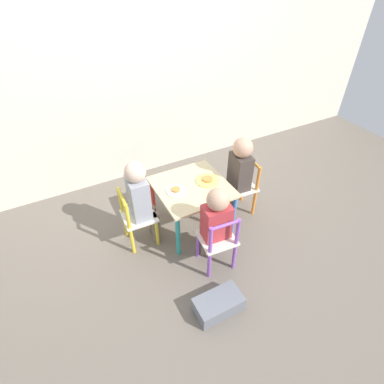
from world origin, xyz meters
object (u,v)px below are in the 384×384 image
plate_left (176,190)px  chair_yellow (137,218)px  plate_right (208,180)px  chair_purple (218,242)px  kids_table (192,192)px  chair_orange (242,187)px  storage_bin (218,304)px  child_front (215,219)px  child_left (141,197)px  child_right (238,170)px

plate_left → chair_yellow: bearing=176.2°
plate_right → plate_left: 0.30m
chair_purple → plate_left: (-0.11, 0.50, 0.18)m
kids_table → chair_orange: size_ratio=1.11×
storage_bin → chair_purple: bearing=60.5°
kids_table → child_front: child_front is taller
child_left → storage_bin: bearing=-164.0°
plate_right → plate_left: size_ratio=1.25×
child_right → plate_right: bearing=-92.5°
kids_table → child_front: (-0.04, -0.43, 0.07)m
kids_table → chair_orange: bearing=-4.8°
chair_orange → chair_purple: size_ratio=1.00×
child_right → plate_left: size_ratio=4.87×
child_front → storage_bin: child_front is taller
kids_table → child_left: (-0.44, 0.02, 0.10)m
chair_orange → storage_bin: chair_orange is taller
child_front → plate_left: bearing=-70.7°
child_right → child_left: size_ratio=0.98×
kids_table → child_front: size_ratio=0.81×
plate_left → child_left: bearing=175.9°
chair_orange → plate_right: size_ratio=2.66×
chair_orange → child_left: bearing=-89.0°
child_left → child_front: (0.40, -0.45, -0.03)m
storage_bin → child_left: bearing=103.3°
chair_orange → plate_left: bearing=-88.9°
chair_orange → plate_left: chair_orange is taller
chair_orange → child_left: size_ratio=0.67×
chair_purple → kids_table: bearing=-90.0°
child_left → plate_left: size_ratio=4.95×
storage_bin → chair_orange: bearing=47.4°
plate_left → chair_purple: bearing=-77.9°
child_left → plate_right: bearing=-89.3°
chair_yellow → storage_bin: size_ratio=1.60×
child_left → plate_left: 0.29m
chair_purple → plate_left: chair_purple is taller
chair_orange → child_right: bearing=-90.0°
chair_purple → child_left: child_left is taller
kids_table → child_right: child_right is taller
child_front → plate_right: child_front is taller
chair_yellow → child_left: bearing=-90.0°
chair_yellow → chair_purple: size_ratio=1.00×
plate_right → child_front: bearing=-113.2°
kids_table → chair_purple: bearing=-94.9°
chair_yellow → plate_right: 0.67m
plate_right → chair_yellow: bearing=177.9°
chair_purple → storage_bin: size_ratio=1.60×
chair_yellow → storage_bin: 0.92m
chair_orange → chair_yellow: same height
child_left → storage_bin: child_left is taller
plate_left → storage_bin: bearing=-95.9°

